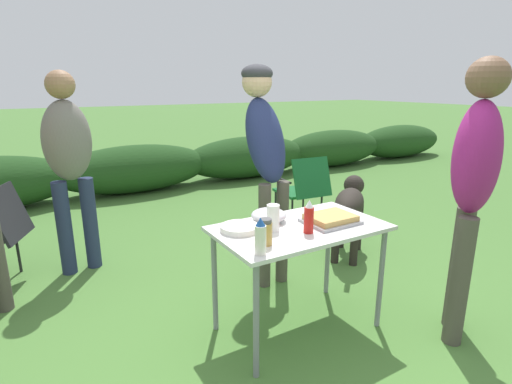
# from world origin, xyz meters

# --- Properties ---
(ground_plane) EXTENTS (60.00, 60.00, 0.00)m
(ground_plane) POSITION_xyz_m (0.00, 0.00, 0.00)
(ground_plane) COLOR #477533
(shrub_hedge) EXTENTS (14.40, 0.90, 0.73)m
(shrub_hedge) POSITION_xyz_m (0.00, 4.20, 0.36)
(shrub_hedge) COLOR #1E4219
(shrub_hedge) RESTS_ON ground
(folding_table) EXTENTS (1.10, 0.64, 0.74)m
(folding_table) POSITION_xyz_m (0.00, 0.00, 0.66)
(folding_table) COLOR silver
(folding_table) RESTS_ON ground
(food_tray) EXTENTS (0.33, 0.27, 0.06)m
(food_tray) POSITION_xyz_m (0.21, -0.05, 0.77)
(food_tray) COLOR #9E9EA3
(food_tray) RESTS_ON folding_table
(plate_stack) EXTENTS (0.24, 0.24, 0.04)m
(plate_stack) POSITION_xyz_m (-0.37, 0.13, 0.76)
(plate_stack) COLOR white
(plate_stack) RESTS_ON folding_table
(mixing_bowl) EXTENTS (0.23, 0.23, 0.09)m
(mixing_bowl) POSITION_xyz_m (-0.12, 0.18, 0.78)
(mixing_bowl) COLOR silver
(mixing_bowl) RESTS_ON folding_table
(paper_cup_stack) EXTENTS (0.08, 0.08, 0.17)m
(paper_cup_stack) POSITION_xyz_m (-0.19, 0.03, 0.82)
(paper_cup_stack) COLOR white
(paper_cup_stack) RESTS_ON folding_table
(mayo_bottle) EXTENTS (0.06, 0.06, 0.21)m
(mayo_bottle) POSITION_xyz_m (-0.45, -0.24, 0.84)
(mayo_bottle) COLOR silver
(mayo_bottle) RESTS_ON folding_table
(spice_jar) EXTENTS (0.08, 0.08, 0.15)m
(spice_jar) POSITION_xyz_m (-0.35, -0.14, 0.82)
(spice_jar) COLOR #B2893D
(spice_jar) RESTS_ON folding_table
(ketchup_bottle) EXTENTS (0.06, 0.06, 0.21)m
(ketchup_bottle) POSITION_xyz_m (-0.02, -0.12, 0.84)
(ketchup_bottle) COLOR red
(ketchup_bottle) RESTS_ON folding_table
(standing_person_in_navy_coat) EXTENTS (0.32, 0.50, 1.78)m
(standing_person_in_navy_coat) POSITION_xyz_m (0.21, 0.76, 1.17)
(standing_person_in_navy_coat) COLOR #4C473D
(standing_person_in_navy_coat) RESTS_ON ground
(standing_person_in_gray_fleece) EXTENTS (0.43, 0.33, 1.74)m
(standing_person_in_gray_fleece) POSITION_xyz_m (-1.14, 1.72, 1.04)
(standing_person_in_gray_fleece) COLOR #232D4C
(standing_person_in_gray_fleece) RESTS_ON ground
(standing_person_with_beanie) EXTENTS (0.46, 0.43, 1.78)m
(standing_person_with_beanie) POSITION_xyz_m (0.86, -0.59, 1.08)
(standing_person_with_beanie) COLOR #4C473D
(standing_person_with_beanie) RESTS_ON ground
(dog) EXTENTS (0.77, 0.66, 0.73)m
(dog) POSITION_xyz_m (1.17, 0.75, 0.50)
(dog) COLOR #28231E
(dog) RESTS_ON ground
(camp_chair_green_behind_table) EXTENTS (0.52, 0.63, 0.83)m
(camp_chair_green_behind_table) POSITION_xyz_m (1.29, 1.64, 0.47)
(camp_chair_green_behind_table) COLOR #19602D
(camp_chair_green_behind_table) RESTS_ON ground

